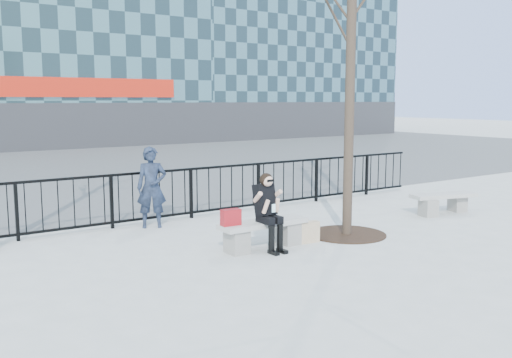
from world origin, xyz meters
TOP-DOWN VIEW (x-y plane):
  - ground at (0.00, 0.00)m, footprint 120.00×120.00m
  - street_surface at (0.00, 15.00)m, footprint 60.00×23.00m
  - railing at (0.00, 3.00)m, footprint 14.00×0.06m
  - tree_grate at (1.90, -0.10)m, footprint 1.50×1.50m
  - bench_main at (0.00, 0.00)m, footprint 1.65×0.46m
  - bench_second at (5.13, 0.14)m, footprint 1.56×0.44m
  - seated_woman at (0.00, -0.16)m, footprint 0.50×0.64m
  - handbag at (-0.66, 0.02)m, footprint 0.34×0.18m
  - shopping_bag at (0.91, -0.14)m, footprint 0.42×0.20m
  - standing_man at (-0.89, 2.64)m, footprint 0.71×0.59m

SIDE VIEW (x-z plane):
  - ground at x=0.00m, z-range 0.00..0.00m
  - street_surface at x=0.00m, z-range 0.00..0.01m
  - tree_grate at x=1.90m, z-range 0.00..0.02m
  - shopping_bag at x=0.91m, z-range 0.00..0.38m
  - bench_second at x=5.13m, z-range 0.05..0.52m
  - bench_main at x=0.00m, z-range 0.06..0.55m
  - railing at x=0.00m, z-range 0.00..1.11m
  - handbag at x=-0.66m, z-range 0.49..0.76m
  - seated_woman at x=0.00m, z-range 0.00..1.34m
  - standing_man at x=-0.89m, z-range 0.00..1.64m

